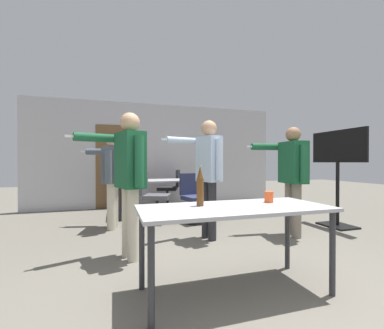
{
  "coord_description": "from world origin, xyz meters",
  "views": [
    {
      "loc": [
        -1.15,
        -1.5,
        1.14
      ],
      "look_at": [
        0.01,
        2.24,
        1.1
      ],
      "focal_mm": 24.0,
      "sensor_mm": 36.0,
      "label": 1
    }
  ],
  "objects_px": {
    "person_center_tall": "(129,170)",
    "person_left_plaid": "(112,173)",
    "office_chair_mid_tucked": "(171,190)",
    "office_chair_side_rolled": "(195,199)",
    "beer_bottle": "(200,187)",
    "person_near_casual": "(208,166)",
    "office_chair_far_right": "(153,199)",
    "office_chair_near_pushed": "(132,191)",
    "tv_screen": "(338,166)",
    "person_far_watching": "(292,171)",
    "drink_cup": "(269,197)"
  },
  "relations": [
    {
      "from": "person_center_tall",
      "to": "office_chair_mid_tucked",
      "type": "height_order",
      "value": "person_center_tall"
    },
    {
      "from": "tv_screen",
      "to": "person_far_watching",
      "type": "relative_size",
      "value": 1.01
    },
    {
      "from": "office_chair_mid_tucked",
      "to": "beer_bottle",
      "type": "height_order",
      "value": "beer_bottle"
    },
    {
      "from": "person_left_plaid",
      "to": "beer_bottle",
      "type": "height_order",
      "value": "person_left_plaid"
    },
    {
      "from": "office_chair_far_right",
      "to": "beer_bottle",
      "type": "distance_m",
      "value": 2.75
    },
    {
      "from": "office_chair_mid_tucked",
      "to": "drink_cup",
      "type": "relative_size",
      "value": 8.99
    },
    {
      "from": "office_chair_side_rolled",
      "to": "office_chair_far_right",
      "type": "distance_m",
      "value": 0.79
    },
    {
      "from": "person_far_watching",
      "to": "person_center_tall",
      "type": "relative_size",
      "value": 0.98
    },
    {
      "from": "person_center_tall",
      "to": "office_chair_mid_tucked",
      "type": "relative_size",
      "value": 1.82
    },
    {
      "from": "beer_bottle",
      "to": "tv_screen",
      "type": "bearing_deg",
      "value": 24.99
    },
    {
      "from": "office_chair_far_right",
      "to": "person_far_watching",
      "type": "bearing_deg",
      "value": 72.2
    },
    {
      "from": "tv_screen",
      "to": "office_chair_far_right",
      "type": "bearing_deg",
      "value": -112.76
    },
    {
      "from": "person_near_casual",
      "to": "drink_cup",
      "type": "xyz_separation_m",
      "value": [
        0.08,
        -1.42,
        -0.27
      ]
    },
    {
      "from": "tv_screen",
      "to": "person_far_watching",
      "type": "bearing_deg",
      "value": -77.97
    },
    {
      "from": "person_left_plaid",
      "to": "office_chair_near_pushed",
      "type": "xyz_separation_m",
      "value": [
        0.45,
        1.56,
        -0.51
      ]
    },
    {
      "from": "office_chair_far_right",
      "to": "drink_cup",
      "type": "height_order",
      "value": "office_chair_far_right"
    },
    {
      "from": "beer_bottle",
      "to": "office_chair_side_rolled",
      "type": "bearing_deg",
      "value": 73.22
    },
    {
      "from": "tv_screen",
      "to": "person_left_plaid",
      "type": "height_order",
      "value": "tv_screen"
    },
    {
      "from": "office_chair_mid_tucked",
      "to": "office_chair_side_rolled",
      "type": "bearing_deg",
      "value": -155.25
    },
    {
      "from": "office_chair_mid_tucked",
      "to": "office_chair_far_right",
      "type": "distance_m",
      "value": 1.52
    },
    {
      "from": "person_near_casual",
      "to": "office_chair_far_right",
      "type": "height_order",
      "value": "person_near_casual"
    },
    {
      "from": "person_center_tall",
      "to": "tv_screen",
      "type": "bearing_deg",
      "value": -101.0
    },
    {
      "from": "beer_bottle",
      "to": "person_left_plaid",
      "type": "bearing_deg",
      "value": 106.95
    },
    {
      "from": "tv_screen",
      "to": "office_chair_mid_tucked",
      "type": "xyz_separation_m",
      "value": [
        -2.43,
        2.66,
        -0.62
      ]
    },
    {
      "from": "office_chair_side_rolled",
      "to": "beer_bottle",
      "type": "bearing_deg",
      "value": 59.85
    },
    {
      "from": "person_left_plaid",
      "to": "office_chair_near_pushed",
      "type": "height_order",
      "value": "person_left_plaid"
    },
    {
      "from": "person_far_watching",
      "to": "drink_cup",
      "type": "bearing_deg",
      "value": 140.79
    },
    {
      "from": "person_left_plaid",
      "to": "office_chair_far_right",
      "type": "relative_size",
      "value": 1.71
    },
    {
      "from": "office_chair_near_pushed",
      "to": "office_chair_far_right",
      "type": "distance_m",
      "value": 1.36
    },
    {
      "from": "office_chair_side_rolled",
      "to": "drink_cup",
      "type": "distance_m",
      "value": 2.57
    },
    {
      "from": "office_chair_side_rolled",
      "to": "office_chair_far_right",
      "type": "bearing_deg",
      "value": -26.52
    },
    {
      "from": "office_chair_near_pushed",
      "to": "beer_bottle",
      "type": "distance_m",
      "value": 4.07
    },
    {
      "from": "office_chair_near_pushed",
      "to": "person_left_plaid",
      "type": "bearing_deg",
      "value": -103.95
    },
    {
      "from": "person_left_plaid",
      "to": "person_center_tall",
      "type": "relative_size",
      "value": 0.94
    },
    {
      "from": "office_chair_mid_tucked",
      "to": "tv_screen",
      "type": "bearing_deg",
      "value": -117.8
    },
    {
      "from": "tv_screen",
      "to": "office_chair_side_rolled",
      "type": "distance_m",
      "value": 2.63
    },
    {
      "from": "person_far_watching",
      "to": "office_chair_near_pushed",
      "type": "xyz_separation_m",
      "value": [
        -2.21,
        2.86,
        -0.56
      ]
    },
    {
      "from": "office_chair_mid_tucked",
      "to": "office_chair_far_right",
      "type": "relative_size",
      "value": 1.0
    },
    {
      "from": "person_center_tall",
      "to": "person_left_plaid",
      "type": "bearing_deg",
      "value": -10.81
    },
    {
      "from": "tv_screen",
      "to": "office_chair_side_rolled",
      "type": "relative_size",
      "value": 1.85
    },
    {
      "from": "person_left_plaid",
      "to": "office_chair_near_pushed",
      "type": "relative_size",
      "value": 1.7
    },
    {
      "from": "person_left_plaid",
      "to": "person_far_watching",
      "type": "height_order",
      "value": "person_far_watching"
    },
    {
      "from": "office_chair_near_pushed",
      "to": "office_chair_far_right",
      "type": "xyz_separation_m",
      "value": [
        0.3,
        -1.32,
        -0.0
      ]
    },
    {
      "from": "person_near_casual",
      "to": "office_chair_far_right",
      "type": "relative_size",
      "value": 1.86
    },
    {
      "from": "tv_screen",
      "to": "person_far_watching",
      "type": "xyz_separation_m",
      "value": [
        -1.15,
        -0.25,
        -0.07
      ]
    },
    {
      "from": "office_chair_far_right",
      "to": "person_center_tall",
      "type": "bearing_deg",
      "value": 3.51
    },
    {
      "from": "office_chair_side_rolled",
      "to": "office_chair_near_pushed",
      "type": "xyz_separation_m",
      "value": [
        -1.07,
        1.5,
        0.02
      ]
    },
    {
      "from": "office_chair_side_rolled",
      "to": "office_chair_near_pushed",
      "type": "relative_size",
      "value": 0.97
    },
    {
      "from": "person_far_watching",
      "to": "person_near_casual",
      "type": "bearing_deg",
      "value": 86.19
    },
    {
      "from": "tv_screen",
      "to": "office_chair_far_right",
      "type": "xyz_separation_m",
      "value": [
        -3.06,
        1.28,
        -0.63
      ]
    }
  ]
}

